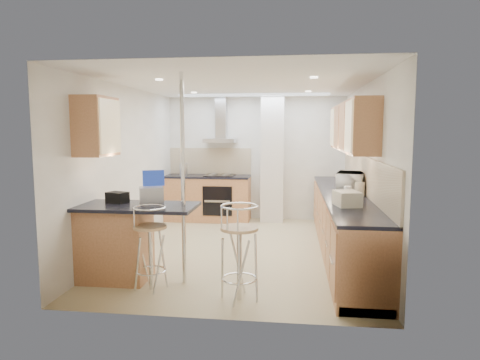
# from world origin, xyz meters

# --- Properties ---
(ground) EXTENTS (4.80, 4.80, 0.00)m
(ground) POSITION_xyz_m (0.00, 0.00, 0.00)
(ground) COLOR #C5B583
(ground) RESTS_ON ground
(room_shell) EXTENTS (3.64, 4.84, 2.51)m
(room_shell) POSITION_xyz_m (0.32, 0.38, 1.54)
(room_shell) COLOR silver
(room_shell) RESTS_ON ground
(right_counter) EXTENTS (0.63, 4.40, 0.92)m
(right_counter) POSITION_xyz_m (1.50, 0.00, 0.46)
(right_counter) COLOR #A96D43
(right_counter) RESTS_ON ground
(back_counter) EXTENTS (1.70, 0.63, 0.92)m
(back_counter) POSITION_xyz_m (-0.95, 2.10, 0.46)
(back_counter) COLOR #A96D43
(back_counter) RESTS_ON ground
(peninsula) EXTENTS (1.47, 0.72, 0.94)m
(peninsula) POSITION_xyz_m (-1.12, -1.45, 0.48)
(peninsula) COLOR #A96D43
(peninsula) RESTS_ON ground
(microwave) EXTENTS (0.48, 0.62, 0.30)m
(microwave) POSITION_xyz_m (1.60, 0.00, 1.07)
(microwave) COLOR white
(microwave) RESTS_ON right_counter
(laptop) EXTENTS (0.34, 0.31, 0.20)m
(laptop) POSITION_xyz_m (-0.99, -1.26, 1.04)
(laptop) COLOR #AAACB2
(laptop) RESTS_ON peninsula
(bag) EXTENTS (0.29, 0.25, 0.13)m
(bag) POSITION_xyz_m (-1.40, -1.32, 1.01)
(bag) COLOR black
(bag) RESTS_ON peninsula
(bar_stool_near) EXTENTS (0.43, 0.43, 0.98)m
(bar_stool_near) POSITION_xyz_m (-0.86, -1.71, 0.49)
(bar_stool_near) COLOR tan
(bar_stool_near) RESTS_ON ground
(bar_stool_end) EXTENTS (0.59, 0.59, 1.06)m
(bar_stool_end) POSITION_xyz_m (0.19, -1.89, 0.53)
(bar_stool_end) COLOR tan
(bar_stool_end) RESTS_ON ground
(jar_a) EXTENTS (0.15, 0.15, 0.18)m
(jar_a) POSITION_xyz_m (1.55, 0.79, 1.01)
(jar_a) COLOR beige
(jar_a) RESTS_ON right_counter
(jar_b) EXTENTS (0.14, 0.14, 0.16)m
(jar_b) POSITION_xyz_m (1.59, 0.70, 1.00)
(jar_b) COLOR beige
(jar_b) RESTS_ON right_counter
(jar_c) EXTENTS (0.16, 0.16, 0.20)m
(jar_c) POSITION_xyz_m (1.68, -0.27, 1.02)
(jar_c) COLOR beige
(jar_c) RESTS_ON right_counter
(jar_d) EXTENTS (0.11, 0.11, 0.15)m
(jar_d) POSITION_xyz_m (1.50, -0.39, 1.00)
(jar_d) COLOR white
(jar_d) RESTS_ON right_counter
(bread_bin) EXTENTS (0.34, 0.39, 0.18)m
(bread_bin) POSITION_xyz_m (1.41, -1.09, 1.01)
(bread_bin) COLOR beige
(bread_bin) RESTS_ON right_counter
(kettle) EXTENTS (0.16, 0.16, 0.24)m
(kettle) POSITION_xyz_m (-1.41, 1.97, 1.04)
(kettle) COLOR #ACAEB1
(kettle) RESTS_ON back_counter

